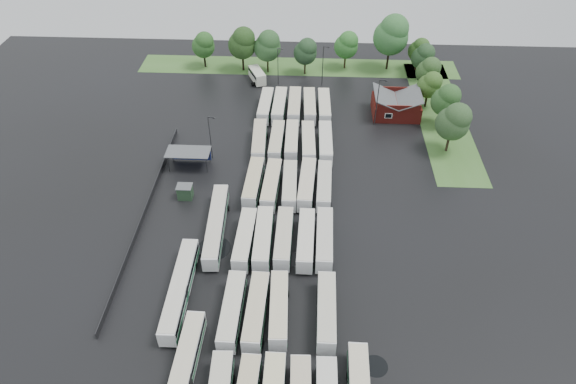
{
  "coord_description": "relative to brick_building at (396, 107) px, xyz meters",
  "views": [
    {
      "loc": [
        5.29,
        -55.66,
        59.22
      ],
      "look_at": [
        2.0,
        12.0,
        2.5
      ],
      "focal_mm": 32.0,
      "sensor_mm": 36.0,
      "label": 1
    }
  ],
  "objects": [
    {
      "name": "bus_r5c4",
      "position": [
        -15.58,
        -0.62,
        -0.04
      ],
      "size": [
        2.85,
        11.96,
        3.31
      ],
      "rotation": [
        0.0,
        0.0,
        0.03
      ],
      "color": "silver",
      "rests_on": "ground"
    },
    {
      "name": "tree_north_5",
      "position": [
        0.55,
        21.72,
        7.23
      ],
      "size": [
        8.53,
        8.53,
        14.13
      ],
      "color": "black",
      "rests_on": "ground"
    },
    {
      "name": "puddle_3",
      "position": [
        -19.57,
        -44.08,
        -1.86
      ],
      "size": [
        3.63,
        3.63,
        0.01
      ],
      "primitive_type": "cylinder",
      "color": "black",
      "rests_on": "ground"
    },
    {
      "name": "bus_r3c2",
      "position": [
        -21.83,
        -28.04,
        -0.09
      ],
      "size": [
        2.68,
        11.64,
        3.23
      ],
      "rotation": [
        0.0,
        0.0,
        0.02
      ],
      "color": "silver",
      "rests_on": "ground"
    },
    {
      "name": "bus_r5c0",
      "position": [
        -28.36,
        -0.85,
        -0.05
      ],
      "size": [
        2.86,
        11.93,
        3.3
      ],
      "rotation": [
        0.0,
        0.0,
        -0.03
      ],
      "color": "silver",
      "rests_on": "ground"
    },
    {
      "name": "bus_r2c4",
      "position": [
        -15.76,
        -41.23,
        -0.02
      ],
      "size": [
        2.77,
        12.11,
        3.36
      ],
      "rotation": [
        0.0,
        0.0,
        -0.02
      ],
      "color": "silver",
      "rests_on": "ground"
    },
    {
      "name": "lamp_post_back_w",
      "position": [
        -26.34,
        12.57,
        3.41
      ],
      "size": [
        1.4,
        0.27,
        9.09
      ],
      "color": "#2D2D30",
      "rests_on": "ground"
    },
    {
      "name": "bus_r5c3",
      "position": [
        -18.78,
        -0.51,
        -0.04
      ],
      "size": [
        2.95,
        12.0,
        3.32
      ],
      "rotation": [
        0.0,
        0.0,
        0.04
      ],
      "color": "silver",
      "rests_on": "ground"
    },
    {
      "name": "tree_east_1",
      "position": [
        9.3,
        -4.17,
        4.39
      ],
      "size": [
        5.87,
        5.87,
        9.72
      ],
      "color": "black",
      "rests_on": "ground"
    },
    {
      "name": "bus_r5c2",
      "position": [
        -22.04,
        -0.62,
        0.0
      ],
      "size": [
        2.62,
        12.2,
        3.39
      ],
      "rotation": [
        0.0,
        0.0,
        0.0
      ],
      "color": "silver",
      "rests_on": "ground"
    },
    {
      "name": "ground",
      "position": [
        -24.0,
        -42.77,
        -1.87
      ],
      "size": [
        160.0,
        160.0,
        0.0
      ],
      "primitive_type": "plane",
      "color": "black",
      "rests_on": "ground"
    },
    {
      "name": "tree_north_6",
      "position": [
        7.68,
        21.6,
        3.56
      ],
      "size": [
        5.1,
        5.1,
        8.44
      ],
      "color": "black",
      "rests_on": "ground"
    },
    {
      "name": "bus_r5c1",
      "position": [
        -25.32,
        -0.8,
        -0.01
      ],
      "size": [
        2.82,
        12.18,
        3.38
      ],
      "rotation": [
        0.0,
        0.0,
        -0.02
      ],
      "color": "silver",
      "rests_on": "ground"
    },
    {
      "name": "bus_r3c1",
      "position": [
        -25.08,
        -28.15,
        -0.01
      ],
      "size": [
        3.11,
        12.21,
        3.37
      ],
      "rotation": [
        0.0,
        0.0,
        -0.05
      ],
      "color": "silver",
      "rests_on": "ground"
    },
    {
      "name": "bus_r2c3",
      "position": [
        -18.68,
        -41.49,
        -0.05
      ],
      "size": [
        2.76,
        11.92,
        3.31
      ],
      "rotation": [
        0.0,
        0.0,
        -0.02
      ],
      "color": "silver",
      "rests_on": "ground"
    },
    {
      "name": "bus_r4c0",
      "position": [
        -28.44,
        -14.62,
        0.01
      ],
      "size": [
        3.17,
        12.34,
        3.4
      ],
      "rotation": [
        0.0,
        0.0,
        0.05
      ],
      "color": "silver",
      "rests_on": "ground"
    },
    {
      "name": "utility_hut",
      "position": [
        -40.2,
        -30.17,
        -0.55
      ],
      "size": [
        2.7,
        2.2,
        2.62
      ],
      "color": "#233F26",
      "rests_on": "ground"
    },
    {
      "name": "brick_building",
      "position": [
        0.0,
        0.0,
        0.0
      ],
      "size": [
        10.07,
        8.6,
        5.39
      ],
      "color": "maroon",
      "rests_on": "ground"
    },
    {
      "name": "lamp_post_back_e",
      "position": [
        -15.85,
        12.5,
        3.84
      ],
      "size": [
        1.51,
        0.29,
        9.83
      ],
      "color": "#2D2D30",
      "rests_on": "ground"
    },
    {
      "name": "tree_north_2",
      "position": [
        -29.26,
        18.69,
        5.13
      ],
      "size": [
        6.56,
        6.56,
        10.87
      ],
      "color": "black",
      "rests_on": "ground"
    },
    {
      "name": "lamp_post_nw",
      "position": [
        -37.27,
        -18.06,
        3.55
      ],
      "size": [
        1.44,
        0.28,
        9.32
      ],
      "color": "#2D2D30",
      "rests_on": "ground"
    },
    {
      "name": "tree_north_3",
      "position": [
        -20.05,
        18.14,
        4.13
      ],
      "size": [
        5.63,
        5.63,
        9.33
      ],
      "color": "#2E2217",
      "rests_on": "ground"
    },
    {
      "name": "artic_bus_west_c",
      "position": [
        -36.37,
        -52.14,
        -0.08
      ],
      "size": [
        2.58,
        17.34,
        3.22
      ],
      "rotation": [
        0.0,
        0.0,
        0.01
      ],
      "color": "silver",
      "rests_on": "ground"
    },
    {
      "name": "puddle_0",
      "position": [
        -23.92,
        -60.7,
        -1.86
      ],
      "size": [
        3.5,
        3.5,
        0.01
      ],
      "primitive_type": "cylinder",
      "color": "black",
      "rests_on": "ground"
    },
    {
      "name": "bus_r3c4",
      "position": [
        -15.74,
        -27.89,
        -0.08
      ],
      "size": [
        2.84,
        11.75,
        3.25
      ],
      "rotation": [
        0.0,
        0.0,
        -0.03
      ],
      "color": "silver",
      "rests_on": "ground"
    },
    {
      "name": "west_fence",
      "position": [
        -46.2,
        -34.77,
        -1.27
      ],
      "size": [
        0.1,
        50.0,
        1.2
      ],
      "primitive_type": "cube",
      "color": "#2D2D30",
      "rests_on": "ground"
    },
    {
      "name": "minibus",
      "position": [
        -31.6,
        13.77,
        -0.28
      ],
      "size": [
        4.83,
        6.98,
        2.87
      ],
      "rotation": [
        0.0,
        0.0,
        0.41
      ],
      "color": "white",
      "rests_on": "ground"
    },
    {
      "name": "artic_bus_west_b",
      "position": [
        -33.26,
        -38.87,
        -0.06
      ],
      "size": [
        3.28,
        17.61,
        3.25
      ],
      "rotation": [
        0.0,
        0.0,
        0.05
      ],
      "color": "silver",
      "rests_on": "ground"
    },
    {
      "name": "bus_r1c1",
      "position": [
        -25.16,
        -55.49,
        -0.05
      ],
      "size": [
        2.85,
        11.96,
        3.31
      ],
      "rotation": [
        0.0,
        0.0,
        -0.03
      ],
      "color": "silver",
      "rests_on": "ground"
    },
    {
      "name": "grass_strip_east",
      "position": [
        10.0,
        0.03,
        -1.86
      ],
      "size": [
        10.0,
        50.0,
        0.01
      ],
      "primitive_type": "cube",
      "color": "#406C2B",
      "rests_on": "ground"
    },
    {
      "name": "tree_east_4",
      "position": [
        7.98,
        17.12,
        3.9
      ],
      "size": [
        5.42,
        5.42,
        8.97
      ],
      "color": "black",
      "rests_on": "ground"
    },
    {
      "name": "bus_r3c3",
      "position": [
        -18.8,
        -27.67,
        0.01
      ],
      "size": [
        3.22,
        12.35,
        3.41
      ],
      "rotation": [
        0.0,
        0.0,
        -0.05
      ],
      "color": "silver",
      "rests_on": "ground"
    },
    {
      "name": "bus_r3c0",
      "position": [
        -28.31,
        -27.66,
        -0.04
      ],
      "size": [
        2.98,
        12.03,
        3.33
      ],
      "rotation": [
        0.0,
        0.0,
        -0.04
      ],
      "color": "silver",
      "rests_on": "ground"
    },
    {
      "name": "wash_shed",
      "position": [
        -41.2,
        -20.74,
        1.12
      ],
      "size": [
        8.2,
        4.2,
        3.58
      ],
      "color": "#2D2D30",
      "rests_on": "ground"
    },
    {
      "name": "tree_north_4",
      "position": [
        -10.08,
        21.73,
        4.4
      ],
      "size": [
        5.88,
        5.88,
        9.74
      ],
      "color": "black",
      "rests_on": "ground"
    },
    {
      "name": "bus_r4c4",
      "position": [
        -15.42,
        -14.59,
        -0.01
      ],
      "size": [
        2.75,
        12.13,
        3.37
      ],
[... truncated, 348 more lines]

